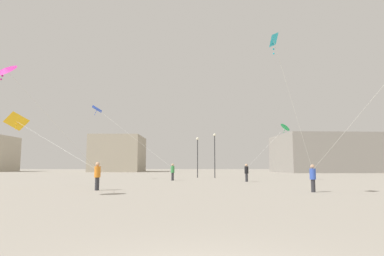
{
  "coord_description": "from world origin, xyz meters",
  "views": [
    {
      "loc": [
        -0.19,
        -4.31,
        1.59
      ],
      "look_at": [
        0.0,
        14.54,
        3.76
      ],
      "focal_mm": 30.66,
      "sensor_mm": 36.0,
      "label": 1
    }
  ],
  "objects_px": {
    "kite_magenta_diamond": "(6,70)",
    "lamppost_west": "(198,151)",
    "kite_cobalt_delta": "(98,110)",
    "building_centre_hall": "(119,154)",
    "kite_emerald_diamond": "(285,127)",
    "person_in_orange": "(97,175)",
    "building_right_hall": "(335,154)",
    "lamppost_east": "(215,149)",
    "person_in_blue": "(313,177)",
    "kite_cyan_delta": "(274,44)",
    "person_in_black": "(246,172)",
    "kite_amber_delta": "(17,122)",
    "person_in_green": "(173,171)"
  },
  "relations": [
    {
      "from": "kite_magenta_diamond",
      "to": "lamppost_west",
      "type": "height_order",
      "value": "kite_magenta_diamond"
    },
    {
      "from": "kite_cobalt_delta",
      "to": "building_centre_hall",
      "type": "xyz_separation_m",
      "value": [
        -8.35,
        51.14,
        -3.3
      ]
    },
    {
      "from": "kite_emerald_diamond",
      "to": "building_centre_hall",
      "type": "bearing_deg",
      "value": 119.26
    },
    {
      "from": "person_in_orange",
      "to": "kite_magenta_diamond",
      "type": "height_order",
      "value": "kite_magenta_diamond"
    },
    {
      "from": "building_right_hall",
      "to": "lamppost_east",
      "type": "height_order",
      "value": "building_right_hall"
    },
    {
      "from": "kite_cobalt_delta",
      "to": "lamppost_west",
      "type": "bearing_deg",
      "value": 28.56
    },
    {
      "from": "kite_emerald_diamond",
      "to": "building_centre_hall",
      "type": "relative_size",
      "value": 0.34
    },
    {
      "from": "person_in_orange",
      "to": "kite_cobalt_delta",
      "type": "bearing_deg",
      "value": 144.5
    },
    {
      "from": "person_in_orange",
      "to": "building_centre_hall",
      "type": "relative_size",
      "value": 0.11
    },
    {
      "from": "building_centre_hall",
      "to": "person_in_orange",
      "type": "bearing_deg",
      "value": -79.13
    },
    {
      "from": "person_in_blue",
      "to": "kite_cyan_delta",
      "type": "height_order",
      "value": "kite_cyan_delta"
    },
    {
      "from": "person_in_black",
      "to": "kite_emerald_diamond",
      "type": "bearing_deg",
      "value": 47.43
    },
    {
      "from": "person_in_black",
      "to": "lamppost_west",
      "type": "relative_size",
      "value": 0.33
    },
    {
      "from": "building_centre_hall",
      "to": "kite_amber_delta",
      "type": "bearing_deg",
      "value": -85.07
    },
    {
      "from": "person_in_blue",
      "to": "kite_amber_delta",
      "type": "height_order",
      "value": "kite_amber_delta"
    },
    {
      "from": "kite_cyan_delta",
      "to": "kite_magenta_diamond",
      "type": "xyz_separation_m",
      "value": [
        -14.08,
        -1.23,
        -1.93
      ]
    },
    {
      "from": "building_right_hall",
      "to": "lamppost_west",
      "type": "relative_size",
      "value": 5.15
    },
    {
      "from": "kite_cyan_delta",
      "to": "kite_emerald_diamond",
      "type": "distance_m",
      "value": 19.43
    },
    {
      "from": "person_in_blue",
      "to": "building_centre_hall",
      "type": "relative_size",
      "value": 0.1
    },
    {
      "from": "kite_cobalt_delta",
      "to": "kite_cyan_delta",
      "type": "distance_m",
      "value": 25.02
    },
    {
      "from": "kite_emerald_diamond",
      "to": "building_right_hall",
      "type": "height_order",
      "value": "building_right_hall"
    },
    {
      "from": "kite_cobalt_delta",
      "to": "kite_amber_delta",
      "type": "distance_m",
      "value": 12.73
    },
    {
      "from": "person_in_blue",
      "to": "person_in_green",
      "type": "distance_m",
      "value": 18.22
    },
    {
      "from": "person_in_green",
      "to": "lamppost_east",
      "type": "distance_m",
      "value": 9.31
    },
    {
      "from": "kite_amber_delta",
      "to": "lamppost_west",
      "type": "xyz_separation_m",
      "value": [
        14.54,
        18.35,
        -1.42
      ]
    },
    {
      "from": "person_in_orange",
      "to": "lamppost_west",
      "type": "bearing_deg",
      "value": 110.85
    },
    {
      "from": "person_in_orange",
      "to": "kite_magenta_diamond",
      "type": "xyz_separation_m",
      "value": [
        -3.39,
        -5.22,
        5.43
      ]
    },
    {
      "from": "person_in_green",
      "to": "kite_cyan_delta",
      "type": "height_order",
      "value": "kite_cyan_delta"
    },
    {
      "from": "kite_amber_delta",
      "to": "kite_cobalt_delta",
      "type": "bearing_deg",
      "value": 76.42
    },
    {
      "from": "person_in_orange",
      "to": "lamppost_west",
      "type": "relative_size",
      "value": 0.34
    },
    {
      "from": "kite_cobalt_delta",
      "to": "kite_cyan_delta",
      "type": "height_order",
      "value": "kite_cyan_delta"
    },
    {
      "from": "person_in_blue",
      "to": "lamppost_east",
      "type": "bearing_deg",
      "value": -145.63
    },
    {
      "from": "kite_cobalt_delta",
      "to": "lamppost_west",
      "type": "height_order",
      "value": "kite_cobalt_delta"
    },
    {
      "from": "building_centre_hall",
      "to": "lamppost_east",
      "type": "relative_size",
      "value": 2.76
    },
    {
      "from": "kite_cobalt_delta",
      "to": "lamppost_east",
      "type": "bearing_deg",
      "value": 21.51
    },
    {
      "from": "lamppost_east",
      "to": "kite_emerald_diamond",
      "type": "bearing_deg",
      "value": -43.8
    },
    {
      "from": "person_in_green",
      "to": "building_centre_hall",
      "type": "xyz_separation_m",
      "value": [
        -17.07,
        52.92,
        3.72
      ]
    },
    {
      "from": "kite_amber_delta",
      "to": "building_right_hall",
      "type": "height_order",
      "value": "building_right_hall"
    },
    {
      "from": "kite_amber_delta",
      "to": "building_centre_hall",
      "type": "distance_m",
      "value": 63.39
    },
    {
      "from": "kite_emerald_diamond",
      "to": "lamppost_west",
      "type": "height_order",
      "value": "kite_emerald_diamond"
    },
    {
      "from": "person_in_green",
      "to": "building_centre_hall",
      "type": "distance_m",
      "value": 55.73
    },
    {
      "from": "person_in_orange",
      "to": "kite_magenta_diamond",
      "type": "bearing_deg",
      "value": -84.38
    },
    {
      "from": "person_in_orange",
      "to": "lamppost_west",
      "type": "distance_m",
      "value": 23.46
    },
    {
      "from": "person_in_blue",
      "to": "kite_magenta_diamond",
      "type": "xyz_separation_m",
      "value": [
        -16.85,
        -3.62,
        5.52
      ]
    },
    {
      "from": "lamppost_west",
      "to": "person_in_green",
      "type": "bearing_deg",
      "value": -109.76
    },
    {
      "from": "kite_cobalt_delta",
      "to": "kite_emerald_diamond",
      "type": "bearing_deg",
      "value": -4.17
    },
    {
      "from": "kite_cobalt_delta",
      "to": "lamppost_east",
      "type": "height_order",
      "value": "kite_cobalt_delta"
    },
    {
      "from": "person_in_black",
      "to": "kite_cyan_delta",
      "type": "xyz_separation_m",
      "value": [
        -1.02,
        -15.31,
        7.39
      ]
    },
    {
      "from": "kite_emerald_diamond",
      "to": "lamppost_east",
      "type": "distance_m",
      "value": 10.32
    },
    {
      "from": "person_in_blue",
      "to": "building_centre_hall",
      "type": "distance_m",
      "value": 73.59
    }
  ]
}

